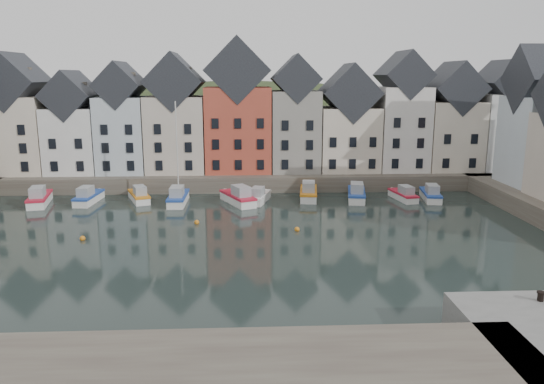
{
  "coord_description": "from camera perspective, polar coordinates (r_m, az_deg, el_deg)",
  "views": [
    {
      "loc": [
        1.18,
        -44.4,
        14.8
      ],
      "look_at": [
        3.61,
        6.0,
        3.68
      ],
      "focal_mm": 35.0,
      "sensor_mm": 36.0,
      "label": 1
    }
  ],
  "objects": [
    {
      "name": "ground",
      "position": [
        46.82,
        -4.08,
        -6.04
      ],
      "size": [
        260.0,
        260.0,
        0.0
      ],
      "primitive_type": "plane",
      "color": "black",
      "rests_on": "ground"
    },
    {
      "name": "far_quay",
      "position": [
        75.68,
        -3.6,
        1.89
      ],
      "size": [
        90.0,
        16.0,
        2.0
      ],
      "primitive_type": "cube",
      "color": "#483E37",
      "rests_on": "ground"
    },
    {
      "name": "near_wall",
      "position": [
        28.59,
        -26.75,
        -17.88
      ],
      "size": [
        50.0,
        6.0,
        2.0
      ],
      "primitive_type": "cube",
      "color": "#483E37",
      "rests_on": "ground"
    },
    {
      "name": "hillside",
      "position": [
        105.62,
        -3.26,
        -5.67
      ],
      "size": [
        153.6,
        70.4,
        64.0
      ],
      "color": "#283319",
      "rests_on": "ground"
    },
    {
      "name": "far_terrace",
      "position": [
        72.67,
        -1.15,
        7.75
      ],
      "size": [
        72.37,
        8.16,
        17.78
      ],
      "color": "beige",
      "rests_on": "far_quay"
    },
    {
      "name": "mooring_buoys",
      "position": [
        52.1,
        -8.37,
        -4.04
      ],
      "size": [
        20.5,
        5.5,
        0.5
      ],
      "color": "orange",
      "rests_on": "ground"
    },
    {
      "name": "boat_a",
      "position": [
        67.67,
        -23.75,
        -0.64
      ],
      "size": [
        3.2,
        6.73,
        2.48
      ],
      "rotation": [
        0.0,
        0.0,
        0.19
      ],
      "color": "silver",
      "rests_on": "ground"
    },
    {
      "name": "boat_b",
      "position": [
        66.48,
        -19.16,
        -0.53
      ],
      "size": [
        2.32,
        6.1,
        2.29
      ],
      "rotation": [
        0.0,
        0.0,
        -0.08
      ],
      "color": "silver",
      "rests_on": "ground"
    },
    {
      "name": "boat_c",
      "position": [
        65.62,
        -14.1,
        -0.41
      ],
      "size": [
        3.69,
        5.92,
        2.18
      ],
      "rotation": [
        0.0,
        0.0,
        0.37
      ],
      "color": "silver",
      "rests_on": "ground"
    },
    {
      "name": "boat_d",
      "position": [
        63.32,
        -10.08,
        -0.56
      ],
      "size": [
        2.01,
        6.36,
        12.13
      ],
      "rotation": [
        0.0,
        0.0,
        -0.01
      ],
      "color": "silver",
      "rests_on": "ground"
    },
    {
      "name": "boat_e",
      "position": [
        62.47,
        -3.63,
        -0.6
      ],
      "size": [
        4.58,
        6.8,
        2.51
      ],
      "rotation": [
        0.0,
        0.0,
        0.43
      ],
      "color": "silver",
      "rests_on": "ground"
    },
    {
      "name": "boat_f",
      "position": [
        63.22,
        -1.42,
        -0.54
      ],
      "size": [
        3.08,
        5.73,
        2.1
      ],
      "rotation": [
        0.0,
        0.0,
        -0.27
      ],
      "color": "silver",
      "rests_on": "ground"
    },
    {
      "name": "boat_g",
      "position": [
        65.04,
        3.95,
        -0.09
      ],
      "size": [
        2.77,
        6.68,
        2.49
      ],
      "rotation": [
        0.0,
        0.0,
        -0.12
      ],
      "color": "silver",
      "rests_on": "ground"
    },
    {
      "name": "boat_h",
      "position": [
        65.04,
        9.08,
        -0.22
      ],
      "size": [
        3.14,
        6.71,
        2.48
      ],
      "rotation": [
        0.0,
        0.0,
        -0.18
      ],
      "color": "silver",
      "rests_on": "ground"
    },
    {
      "name": "boat_i",
      "position": [
        66.27,
        13.97,
        -0.31
      ],
      "size": [
        2.54,
        5.54,
        2.05
      ],
      "rotation": [
        0.0,
        0.0,
        0.17
      ],
      "color": "silver",
      "rests_on": "ground"
    },
    {
      "name": "boat_j",
      "position": [
        67.07,
        16.71,
        -0.27
      ],
      "size": [
        2.68,
        6.04,
        2.24
      ],
      "rotation": [
        0.0,
        0.0,
        -0.15
      ],
      "color": "silver",
      "rests_on": "ground"
    },
    {
      "name": "mooring_bollard",
      "position": [
        34.96,
        26.94,
        -9.93
      ],
      "size": [
        0.48,
        0.48,
        0.56
      ],
      "color": "black",
      "rests_on": "near_quay"
    }
  ]
}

